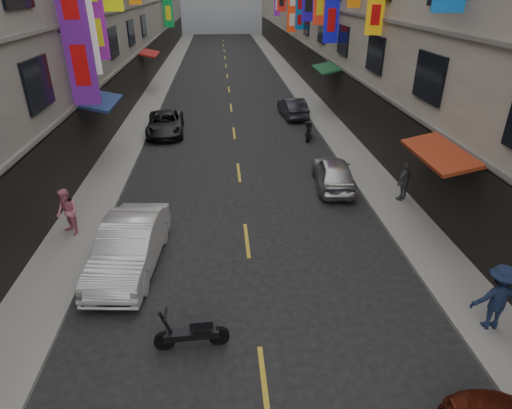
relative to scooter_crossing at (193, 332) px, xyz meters
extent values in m
cube|color=slate|center=(-4.41, 28.73, -0.38)|extent=(2.00, 90.00, 0.12)
cube|color=slate|center=(7.59, 28.73, -0.38)|extent=(2.00, 90.00, 0.12)
cube|color=black|center=(-5.36, 28.73, 1.06)|extent=(0.12, 85.50, 3.00)
cube|color=#66635E|center=(-5.35, 28.73, 2.76)|extent=(0.16, 90.00, 0.14)
cube|color=#66635E|center=(-5.35, 28.73, 5.96)|extent=(0.16, 90.00, 0.14)
cube|color=black|center=(8.54, 28.73, 1.06)|extent=(0.12, 85.50, 3.00)
cube|color=#66635E|center=(8.53, 28.73, 2.76)|extent=(0.16, 90.00, 0.14)
cube|color=#66635E|center=(8.53, 28.73, 5.96)|extent=(0.16, 90.00, 0.14)
cube|color=#55167D|center=(-4.76, 10.91, 5.72)|extent=(1.10, 0.18, 5.75)
cylinder|color=black|center=(-4.81, 10.91, 5.72)|extent=(1.20, 0.08, 0.08)
cube|color=white|center=(-4.88, 12.80, 5.35)|extent=(0.85, 0.18, 3.19)
cylinder|color=black|center=(-4.93, 12.80, 5.35)|extent=(0.95, 0.08, 0.08)
cube|color=#821886|center=(-4.91, 14.96, 6.32)|extent=(0.81, 0.18, 4.46)
cylinder|color=black|center=(-4.96, 14.96, 6.32)|extent=(0.91, 0.08, 0.08)
cube|color=#1111CB|center=(8.03, 21.09, 6.50)|extent=(0.91, 0.18, 4.91)
cylinder|color=black|center=(8.08, 21.09, 6.50)|extent=(1.01, 0.08, 0.08)
cube|color=#0C5597|center=(8.10, 32.88, 5.29)|extent=(0.77, 0.18, 2.88)
cylinder|color=black|center=(8.15, 32.88, 5.29)|extent=(0.87, 0.08, 0.08)
cube|color=#F4390D|center=(8.04, 36.78, 5.30)|extent=(0.90, 0.18, 4.00)
cylinder|color=black|center=(8.09, 36.78, 5.30)|extent=(1.00, 0.08, 0.08)
cube|color=#0B7F36|center=(-4.76, 46.62, 5.74)|extent=(1.11, 0.18, 5.44)
cylinder|color=black|center=(-4.81, 46.62, 5.74)|extent=(1.21, 0.08, 0.08)
cube|color=maroon|center=(7.89, 4.73, 2.56)|extent=(1.39, 3.20, 0.41)
cube|color=navy|center=(-4.71, 12.73, 2.56)|extent=(1.39, 3.20, 0.41)
cube|color=#134725|center=(7.89, 20.73, 2.56)|extent=(1.39, 3.20, 0.41)
cube|color=maroon|center=(-4.71, 28.73, 2.56)|extent=(1.39, 3.20, 0.41)
cube|color=gold|center=(1.59, -1.27, -0.44)|extent=(0.12, 2.20, 0.01)
cube|color=gold|center=(1.59, 4.73, -0.44)|extent=(0.12, 2.20, 0.01)
cube|color=gold|center=(1.59, 10.73, -0.44)|extent=(0.12, 2.20, 0.01)
cube|color=gold|center=(1.59, 16.73, -0.44)|extent=(0.12, 2.20, 0.01)
cube|color=gold|center=(1.59, 22.73, -0.44)|extent=(0.12, 2.20, 0.01)
cube|color=gold|center=(1.59, 28.73, -0.44)|extent=(0.12, 2.20, 0.01)
cube|color=gold|center=(1.59, 34.73, -0.44)|extent=(0.12, 2.20, 0.01)
cube|color=gold|center=(1.59, 40.73, -0.44)|extent=(0.12, 2.20, 0.01)
cube|color=gold|center=(1.59, 46.73, -0.44)|extent=(0.12, 2.20, 0.01)
cube|color=gold|center=(1.59, 52.73, -0.44)|extent=(0.12, 2.20, 0.01)
cube|color=gold|center=(1.59, 58.73, -0.44)|extent=(0.12, 2.20, 0.01)
cube|color=gold|center=(1.59, 64.73, -0.44)|extent=(0.12, 2.20, 0.01)
cylinder|color=black|center=(-0.68, -0.03, -0.19)|extent=(0.51, 0.14, 0.50)
cylinder|color=black|center=(0.62, 0.03, -0.19)|extent=(0.51, 0.14, 0.50)
cube|color=black|center=(-0.03, 0.00, -0.04)|extent=(1.31, 0.36, 0.18)
cube|color=black|center=(0.22, 0.01, 0.31)|extent=(0.56, 0.35, 0.22)
cylinder|color=black|center=(-0.58, -0.03, 0.26)|extent=(0.36, 0.10, 0.88)
cylinder|color=black|center=(-0.58, -0.03, 0.61)|extent=(0.08, 0.50, 0.06)
cylinder|color=black|center=(5.62, 14.78, -0.19)|extent=(0.24, 0.51, 0.50)
cylinder|color=black|center=(5.95, 16.04, -0.19)|extent=(0.24, 0.51, 0.50)
cube|color=black|center=(5.78, 15.41, -0.04)|extent=(0.62, 1.33, 0.18)
cube|color=black|center=(5.85, 15.65, 0.31)|extent=(0.45, 0.61, 0.22)
cylinder|color=black|center=(5.64, 14.88, 0.26)|extent=(0.17, 0.36, 0.88)
cylinder|color=black|center=(5.64, 14.88, 0.61)|extent=(0.50, 0.19, 0.06)
imported|color=silver|center=(-2.06, 3.46, 0.32)|extent=(2.02, 4.74, 1.52)
imported|color=black|center=(-2.41, 16.98, 0.17)|extent=(2.31, 4.55, 1.23)
imported|color=#BBBBC0|center=(5.59, 8.84, 0.21)|extent=(1.88, 3.95, 1.30)
imported|color=#282830|center=(5.59, 19.96, 0.18)|extent=(1.65, 3.88, 1.24)
imported|color=pink|center=(-4.46, 5.48, 0.51)|extent=(0.96, 0.97, 1.67)
imported|color=#151F39|center=(7.41, -0.04, 0.58)|extent=(1.19, 0.64, 1.81)
imported|color=#525254|center=(7.99, 7.12, 0.46)|extent=(1.06, 0.95, 1.57)
camera|label=1|loc=(0.87, -7.77, 7.36)|focal=30.00mm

